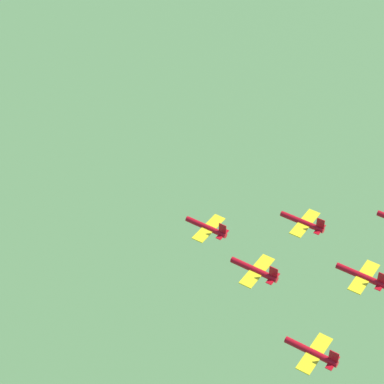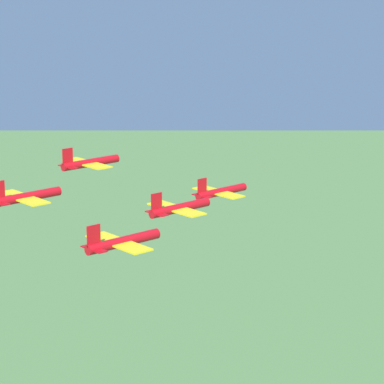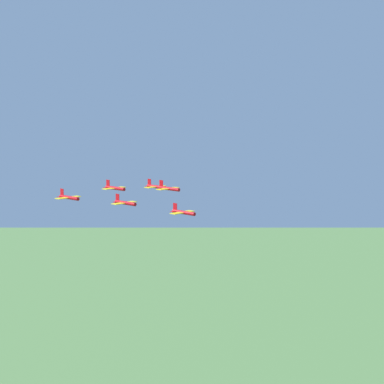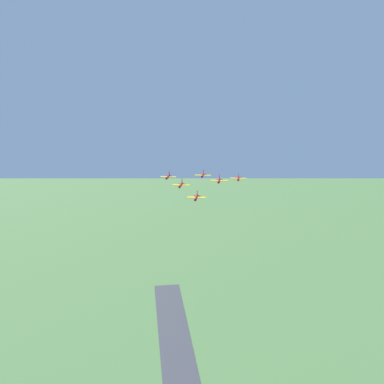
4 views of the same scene
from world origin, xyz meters
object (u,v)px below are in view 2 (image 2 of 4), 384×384
(jet_0, at_px, (220,192))
(jet_2, at_px, (178,208))
(jet_1, at_px, (89,163))
(jet_5, at_px, (121,242))
(jet_4, at_px, (24,197))

(jet_0, xyz_separation_m, jet_2, (-17.13, 3.33, 2.14))
(jet_1, xyz_separation_m, jet_5, (-28.85, -9.92, -1.56))
(jet_1, relative_size, jet_5, 1.00)
(jet_2, height_order, jet_5, jet_5)
(jet_4, relative_size, jet_5, 1.00)
(jet_0, height_order, jet_4, jet_4)
(jet_4, bearing_deg, jet_2, 59.53)
(jet_1, height_order, jet_5, jet_1)
(jet_1, xyz_separation_m, jet_4, (-17.13, 3.33, -0.38))
(jet_1, height_order, jet_2, jet_1)
(jet_4, bearing_deg, jet_5, -0.00)
(jet_0, distance_m, jet_1, 18.07)
(jet_0, xyz_separation_m, jet_1, (-5.41, 16.59, 4.70))
(jet_1, bearing_deg, jet_2, 0.00)
(jet_0, height_order, jet_2, jet_2)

